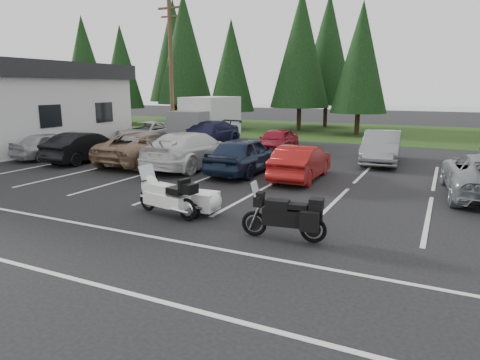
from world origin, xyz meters
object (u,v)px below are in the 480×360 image
Objects in this scene: car_near_2 at (147,148)px; touring_motorcycle at (166,192)px; car_far_2 at (277,141)px; car_near_1 at (85,147)px; car_far_1 at (207,135)px; car_far_0 at (147,133)px; cargo_trailer at (199,203)px; car_near_3 at (192,150)px; car_near_0 at (52,145)px; car_near_4 at (244,155)px; car_near_5 at (301,162)px; box_truck at (203,120)px; car_far_3 at (382,147)px; utility_pole at (171,68)px; adventure_motorcycle at (283,211)px.

car_near_2 is 8.64m from touring_motorcycle.
car_far_2 is at bearing 108.67° from touring_motorcycle.
car_far_1 reaches higher than car_near_1.
car_far_2 is at bearing -0.71° from car_far_0.
car_near_3 is at bearing 121.54° from cargo_trailer.
car_near_0 is 0.88× the size of car_near_4.
touring_motorcycle is 1.71× the size of cargo_trailer.
car_near_1 reaches higher than touring_motorcycle.
box_truck is at bearing -43.17° from car_near_5.
cargo_trailer is (0.77, 0.46, -0.35)m from touring_motorcycle.
cargo_trailer is at bearing 103.94° from car_near_4.
car_near_5 is at bearing -62.55° from car_far_2.
car_near_5 is at bearing 176.90° from car_near_4.
car_near_2 is 1.00× the size of car_far_1.
car_near_2 is at bearing -128.88° from car_far_2.
car_far_0 reaches higher than car_near_5.
car_far_3 is (4.76, 5.02, -0.00)m from car_near_4.
car_near_3 reaches higher than cargo_trailer.
car_near_3 is 7.33m from touring_motorcycle.
car_far_1 reaches higher than touring_motorcycle.
utility_pole is at bearing -165.96° from box_truck.
car_near_0 is at bearing 0.90° from car_near_5.
car_near_3 is 8.85m from car_far_3.
car_near_4 is (8.10, 0.70, 0.05)m from car_near_1.
adventure_motorcycle is at bearing 143.24° from car_near_2.
cargo_trailer is (4.05, -6.09, -0.47)m from car_near_3.
car_far_0 is at bearing -175.09° from car_far_1.
car_near_1 is 0.96× the size of car_near_4.
touring_motorcycle reaches higher than cargo_trailer.
car_near_3 is 9.76m from adventure_motorcycle.
car_far_1 reaches higher than car_near_4.
cargo_trailer is at bearing 156.09° from adventure_motorcycle.
adventure_motorcycle is at bearing -43.40° from car_far_0.
car_near_5 is 6.51m from touring_motorcycle.
car_near_4 reaches higher than car_near_5.
car_far_1 is (5.14, 6.64, 0.11)m from car_near_0.
car_near_3 is at bearing -50.45° from utility_pole.
car_far_1 reaches higher than car_near_5.
utility_pole is 10.28m from car_near_3.
touring_motorcycle is (10.07, -12.09, -0.03)m from car_far_0.
car_near_5 is 9.83m from car_far_1.
box_truck is 1.37× the size of car_near_5.
car_near_3 is 5.15m from car_near_5.
touring_motorcycle reaches higher than adventure_motorcycle.
adventure_motorcycle is (9.44, -12.71, -0.10)m from car_far_1.
box_truck is 8.83m from car_near_1.
car_near_0 is at bearing 164.70° from touring_motorcycle.
car_near_3 is (2.42, 0.06, 0.05)m from car_near_2.
cargo_trailer is 0.64× the size of adventure_motorcycle.
car_near_4 reaches higher than car_near_0.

